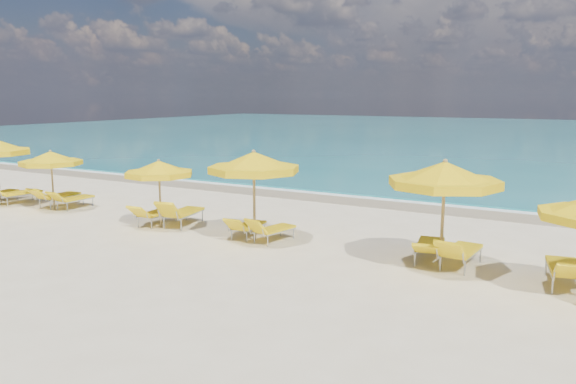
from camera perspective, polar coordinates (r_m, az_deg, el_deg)
The scene contains 20 objects.
ground_plane at distance 15.65m, azimuth -2.71°, elevation -5.15°, with size 120.00×120.00×0.00m, color beige.
ocean at distance 61.45m, azimuth 21.95°, elevation 5.35°, with size 120.00×80.00×0.30m, color #15727B.
wet_sand_band at distance 22.11m, azimuth 7.54°, elevation -0.79°, with size 120.00×2.60×0.01m, color tan.
foam_line at distance 22.84m, azimuth 8.29°, elevation -0.47°, with size 120.00×1.20×0.03m, color white.
whitecap_near at distance 33.19m, azimuth 4.15°, elevation 2.81°, with size 14.00×0.36×0.05m, color white.
umbrella_2 at distance 21.38m, azimuth -22.96°, elevation 3.12°, with size 2.30×2.30×2.15m.
umbrella_3 at distance 17.53m, azimuth -12.98°, elevation 2.27°, with size 2.54×2.54×2.12m.
umbrella_4 at distance 15.43m, azimuth -3.49°, elevation 2.93°, with size 2.64×2.64×2.57m.
umbrella_5 at distance 13.27m, azimuth 15.63°, elevation 1.62°, with size 2.78×2.78×2.62m.
lounger_1_left at distance 24.31m, azimuth -27.13°, elevation -0.37°, with size 0.82×1.73×0.63m.
lounger_1_right at distance 23.47m, azimuth -25.66°, elevation -0.48°, with size 0.90×2.00×0.83m.
lounger_2_left at distance 22.25m, azimuth -22.28°, elevation -0.76°, with size 0.67×1.92×0.84m.
lounger_2_right at distance 21.68m, azimuth -20.88°, elevation -1.00°, with size 0.59×1.71×0.77m.
lounger_3_left at distance 18.20m, azimuth -13.25°, elevation -2.56°, with size 0.68×1.80×0.79m.
lounger_3_right at distance 17.88m, azimuth -10.63°, elevation -2.59°, with size 0.97×2.02×0.97m.
lounger_4_left at distance 16.19m, azimuth -4.10°, elevation -3.91°, with size 0.67×1.66×0.74m.
lounger_4_right at distance 15.72m, azimuth -1.49°, elevation -4.30°, with size 0.84×1.67×0.80m.
lounger_5_left at distance 14.33m, azimuth 14.17°, elevation -5.91°, with size 0.95×2.02×0.74m.
lounger_5_right at distance 14.00m, azimuth 17.11°, elevation -6.39°, with size 0.79×1.93×0.88m.
lounger_6_left at distance 13.47m, azimuth 26.28°, elevation -7.62°, with size 0.99×2.04×0.86m.
Camera 1 is at (8.07, -12.78, 4.04)m, focal length 35.00 mm.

